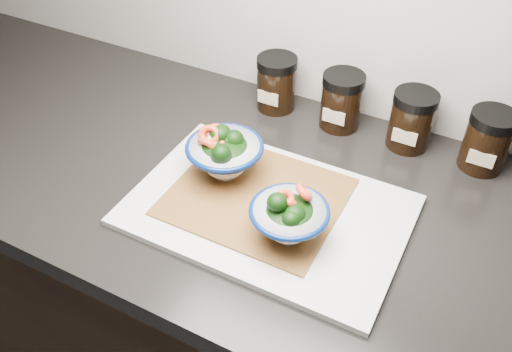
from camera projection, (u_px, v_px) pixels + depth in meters
The scene contains 9 objects.
countertop at pixel (367, 234), 0.89m from camera, with size 3.50×0.60×0.04m, color black.
cutting_board at pixel (268, 210), 0.90m from camera, with size 0.45×0.30×0.01m, color beige.
bamboo_mat at pixel (256, 197), 0.91m from camera, with size 0.28×0.24×0.00m, color brown.
bowl_left at pixel (224, 153), 0.93m from camera, with size 0.13×0.13×0.10m.
bowl_right at pixel (289, 218), 0.82m from camera, with size 0.12×0.12×0.09m.
spice_jar_a at pixel (276, 83), 1.10m from camera, with size 0.08×0.08×0.11m.
spice_jar_b at pixel (342, 101), 1.05m from camera, with size 0.08×0.08×0.11m.
spice_jar_c at pixel (412, 120), 1.00m from camera, with size 0.08×0.08×0.11m.
spice_jar_d at pixel (487, 141), 0.96m from camera, with size 0.08×0.08×0.11m.
Camera 1 is at (0.12, 0.83, 1.54)m, focal length 38.00 mm.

